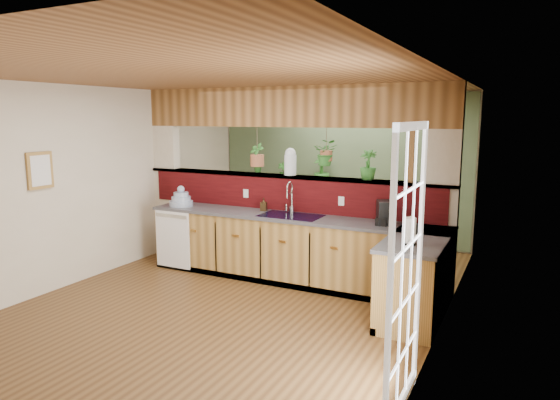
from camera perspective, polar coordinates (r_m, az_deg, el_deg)
The scene contains 27 objects.
ground at distance 6.13m, azimuth -4.93°, elevation -11.48°, with size 4.60×7.00×0.01m, color #513519.
ceiling at distance 5.74m, azimuth -5.31°, elevation 13.53°, with size 4.60×7.00×0.01m, color brown.
wall_back at distance 8.94m, azimuth 6.78°, elevation 3.72°, with size 4.60×0.02×2.60m, color beige.
wall_left at distance 7.26m, azimuth -20.75°, elevation 1.83°, with size 0.02×7.00×2.60m, color beige.
wall_right at distance 5.00m, azimuth 17.93°, elevation -1.26°, with size 0.02×7.00×2.60m, color beige.
pass_through_partition at distance 6.97m, azimuth 0.94°, elevation 1.24°, with size 4.60×0.21×2.60m.
pass_through_ledge at distance 6.96m, azimuth 0.73°, elevation 2.72°, with size 4.60×0.21×0.04m, color brown.
header_beam at distance 6.91m, azimuth 0.75°, elevation 10.61°, with size 4.60×0.15×0.55m, color brown.
sage_backwall at distance 8.92m, azimuth 6.73°, elevation 3.71°, with size 4.55×0.02×2.55m, color #556D4A.
countertop at distance 6.38m, azimuth 5.62°, elevation -6.41°, with size 4.14×1.52×0.90m.
dishwasher at distance 7.34m, azimuth -12.17°, elevation -4.40°, with size 0.58×0.03×0.82m.
navy_sink at distance 6.61m, azimuth 1.25°, elevation -2.47°, with size 0.82×0.50×0.18m.
french_door at distance 3.82m, azimuth 14.23°, elevation -8.24°, with size 0.06×1.02×2.16m, color white.
framed_print at distance 6.70m, azimuth -25.73°, elevation 3.06°, with size 0.04×0.35×0.45m.
faucet at distance 6.73m, azimuth 1.18°, elevation 0.46°, with size 0.19×0.19×0.44m.
dish_stack at distance 7.44m, azimuth -11.23°, elevation 0.04°, with size 0.34×0.34×0.30m.
soap_dispenser at distance 6.92m, azimuth -1.87°, elevation -0.51°, with size 0.08×0.08×0.18m, color #3C2B16.
coffee_maker at distance 6.17m, azimuth 11.75°, elevation -1.54°, with size 0.15×0.26×0.29m.
paper_towel at distance 5.28m, azimuth 14.64°, elevation -3.49°, with size 0.14×0.14×0.30m.
glass_jar at distance 6.91m, azimuth 1.19°, elevation 4.41°, with size 0.17×0.17×0.38m.
ledge_plant_right at distance 6.52m, azimuth 10.03°, elevation 3.99°, with size 0.22×0.22×0.38m, color #296623.
hanging_plant_a at distance 7.14m, azimuth -2.63°, elevation 5.90°, with size 0.25×0.20×0.56m.
hanging_plant_b at distance 6.68m, azimuth 5.33°, elevation 6.70°, with size 0.36×0.32×0.46m.
shelving_console at distance 9.01m, azimuth 3.12°, elevation -1.32°, with size 1.54×0.41×1.03m, color black.
shelf_plant_a at distance 9.11m, azimuth 0.33°, elevation 3.26°, with size 0.20×0.13×0.37m, color #296623.
shelf_plant_b at distance 8.79m, azimuth 4.78°, elevation 3.40°, with size 0.28×0.28×0.49m, color #296623.
floor_plant at distance 7.74m, azimuth 8.50°, elevation -4.09°, with size 0.70×0.60×0.77m, color #296623.
Camera 1 is at (3.02, -4.87, 2.20)m, focal length 32.00 mm.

